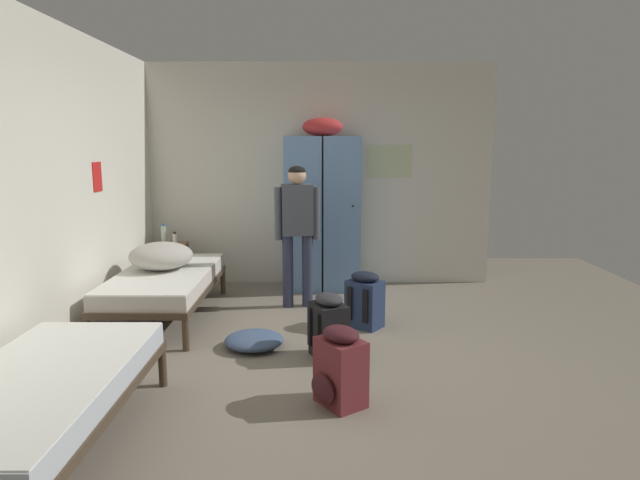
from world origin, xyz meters
TOP-DOWN VIEW (x-y plane):
  - ground_plane at (0.00, 0.00)m, footprint 8.12×8.12m
  - room_backdrop at (-1.15, 1.18)m, footprint 4.33×5.14m
  - locker_bank at (0.05, 2.26)m, footprint 0.90×0.55m
  - shelf_unit at (-1.81, 2.22)m, footprint 0.38×0.30m
  - bed_left_front at (-1.56, -1.47)m, footprint 0.90×1.90m
  - bed_left_rear at (-1.56, 1.07)m, footprint 0.90×1.90m
  - bedding_heap at (-1.61, 1.16)m, footprint 0.64×0.64m
  - person_traveler at (-0.22, 1.47)m, footprint 0.48×0.24m
  - water_bottle at (-1.89, 2.24)m, footprint 0.06×0.06m
  - lotion_bottle at (-1.74, 2.18)m, footprint 0.05×0.05m
  - backpack_maroon at (0.15, -0.85)m, footprint 0.41×0.41m
  - backpack_navy at (0.46, 0.79)m, footprint 0.41×0.42m
  - backpack_black at (0.10, 0.01)m, footprint 0.40×0.39m
  - clothes_pile_denim at (-0.56, 0.22)m, footprint 0.52×0.49m

SIDE VIEW (x-z plane):
  - ground_plane at x=0.00m, z-range 0.00..0.00m
  - clothes_pile_denim at x=-0.56m, z-range 0.00..0.14m
  - backpack_maroon at x=0.15m, z-range -0.02..0.53m
  - backpack_navy at x=0.46m, z-range -0.02..0.53m
  - backpack_black at x=0.10m, z-range -0.02..0.53m
  - shelf_unit at x=-1.81m, z-range 0.06..0.63m
  - bed_left_front at x=-1.56m, z-range 0.14..0.63m
  - bed_left_rear at x=-1.56m, z-range 0.14..0.63m
  - bedding_heap at x=-1.61m, z-range 0.49..0.77m
  - lotion_bottle at x=-1.74m, z-range 0.56..0.71m
  - water_bottle at x=-1.89m, z-range 0.56..0.80m
  - person_traveler at x=-0.22m, z-range 0.16..1.69m
  - locker_bank at x=0.05m, z-range -0.07..2.00m
  - room_backdrop at x=-1.15m, z-range 0.00..2.74m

